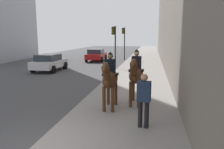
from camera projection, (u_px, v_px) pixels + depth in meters
The scene contains 7 objects.
mounted_horse_near at pixel (110, 78), 8.41m from camera, with size 2.15×0.61×2.23m.
mounted_horse_far at pixel (136, 74), 8.93m from camera, with size 2.15×0.62×2.30m.
pedestrian_greeting at pixel (144, 97), 6.67m from camera, with size 0.32×0.43×1.70m.
car_near_lane at pixel (49, 62), 18.58m from camera, with size 3.96×1.99×1.44m.
car_mid_lane at pixel (96, 55), 25.97m from camera, with size 4.33×2.14×1.44m.
traffic_light_near_curb at pixel (114, 41), 19.26m from camera, with size 0.20×0.44×3.80m.
traffic_light_far_curb at pixel (124, 38), 26.68m from camera, with size 0.20×0.44×3.96m.
Camera 1 is at (-4.58, -2.99, 2.93)m, focal length 35.09 mm.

